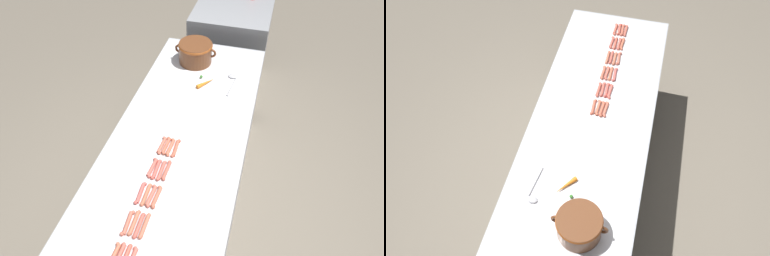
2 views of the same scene
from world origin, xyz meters
TOP-DOWN VIEW (x-y plane):
  - ground_plane at (0.00, 0.00)m, footprint 20.00×20.00m
  - griddle_counter at (0.00, 0.00)m, footprint 0.88×2.39m
  - hot_dog_0 at (-0.08, -0.99)m, footprint 0.03×0.15m
  - hot_dog_1 at (-0.08, -0.82)m, footprint 0.03×0.15m
  - hot_dog_2 at (-0.08, -0.63)m, footprint 0.03×0.15m
  - hot_dog_3 at (-0.08, -0.44)m, footprint 0.03×0.15m
  - hot_dog_4 at (-0.08, -0.26)m, footprint 0.03×0.15m
  - hot_dog_5 at (-0.08, -0.08)m, footprint 0.03×0.15m
  - hot_dog_6 at (-0.05, -0.99)m, footprint 0.03×0.15m
  - hot_dog_7 at (-0.05, -0.81)m, footprint 0.03×0.15m
  - hot_dog_8 at (-0.05, -0.62)m, footprint 0.03×0.15m
  - hot_dog_9 at (-0.05, -0.45)m, footprint 0.02×0.15m
  - hot_dog_10 at (-0.05, -0.26)m, footprint 0.03×0.15m
  - hot_dog_11 at (-0.05, -0.07)m, footprint 0.03×0.15m
  - hot_dog_12 at (-0.02, -1.00)m, footprint 0.03×0.15m
  - hot_dog_13 at (-0.02, -0.81)m, footprint 0.02×0.15m
  - hot_dog_14 at (-0.02, -0.63)m, footprint 0.02×0.15m
  - hot_dog_15 at (-0.02, -0.45)m, footprint 0.03×0.15m
  - hot_dog_16 at (-0.02, -0.27)m, footprint 0.03×0.15m
  - hot_dog_17 at (-0.02, -0.08)m, footprint 0.03×0.15m
  - hot_dog_18 at (0.01, -0.99)m, footprint 0.03×0.15m
  - hot_dog_19 at (0.01, -0.81)m, footprint 0.03×0.15m
  - hot_dog_20 at (0.01, -0.62)m, footprint 0.02×0.15m
  - hot_dog_21 at (0.01, -0.44)m, footprint 0.03×0.15m
  - hot_dog_22 at (0.01, -0.26)m, footprint 0.03×0.15m
  - hot_dog_23 at (0.01, -0.08)m, footprint 0.03×0.15m
  - bean_pot at (-0.11, 0.88)m, footprint 0.35×0.28m
  - serving_spoon at (0.23, 0.71)m, footprint 0.08×0.27m
  - carrot at (0.04, 0.61)m, footprint 0.13×0.15m

SIDE VIEW (x-z plane):
  - ground_plane at x=0.00m, z-range 0.00..0.00m
  - griddle_counter at x=0.00m, z-range 0.00..0.89m
  - serving_spoon at x=0.23m, z-range 0.89..0.91m
  - hot_dog_0 at x=-0.08m, z-range 0.89..0.91m
  - hot_dog_1 at x=-0.08m, z-range 0.89..0.91m
  - hot_dog_2 at x=-0.08m, z-range 0.89..0.91m
  - hot_dog_3 at x=-0.08m, z-range 0.89..0.91m
  - hot_dog_4 at x=-0.08m, z-range 0.89..0.91m
  - hot_dog_5 at x=-0.08m, z-range 0.89..0.91m
  - hot_dog_6 at x=-0.05m, z-range 0.89..0.91m
  - hot_dog_7 at x=-0.05m, z-range 0.89..0.91m
  - hot_dog_8 at x=-0.05m, z-range 0.89..0.91m
  - hot_dog_9 at x=-0.05m, z-range 0.89..0.91m
  - hot_dog_10 at x=-0.05m, z-range 0.89..0.91m
  - hot_dog_11 at x=-0.05m, z-range 0.89..0.91m
  - hot_dog_12 at x=-0.02m, z-range 0.89..0.91m
  - hot_dog_13 at x=-0.02m, z-range 0.89..0.91m
  - hot_dog_14 at x=-0.02m, z-range 0.89..0.91m
  - hot_dog_15 at x=-0.02m, z-range 0.89..0.91m
  - hot_dog_16 at x=-0.02m, z-range 0.89..0.91m
  - hot_dog_17 at x=-0.02m, z-range 0.89..0.91m
  - hot_dog_18 at x=0.01m, z-range 0.89..0.91m
  - hot_dog_19 at x=0.01m, z-range 0.89..0.91m
  - hot_dog_20 at x=0.01m, z-range 0.89..0.91m
  - hot_dog_21 at x=0.01m, z-range 0.89..0.91m
  - hot_dog_22 at x=0.01m, z-range 0.89..0.91m
  - hot_dog_23 at x=0.01m, z-range 0.89..0.91m
  - carrot at x=0.04m, z-range 0.89..0.92m
  - bean_pot at x=-0.11m, z-range 0.90..1.07m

